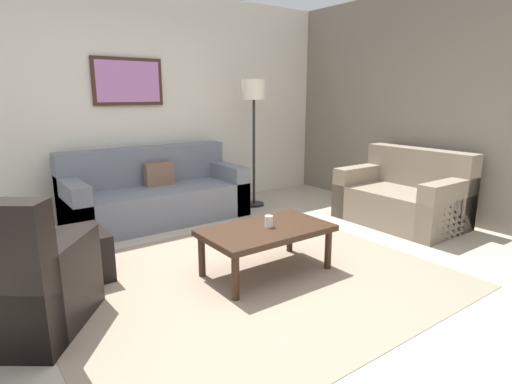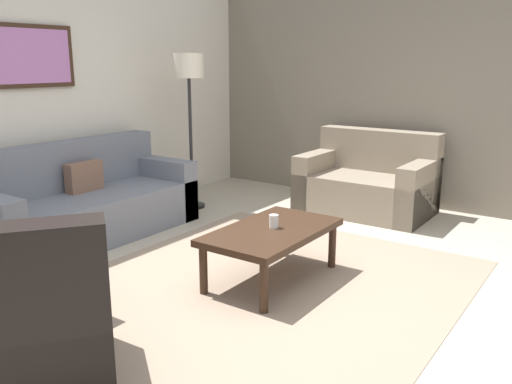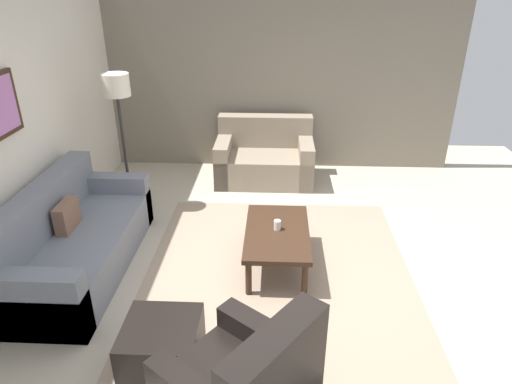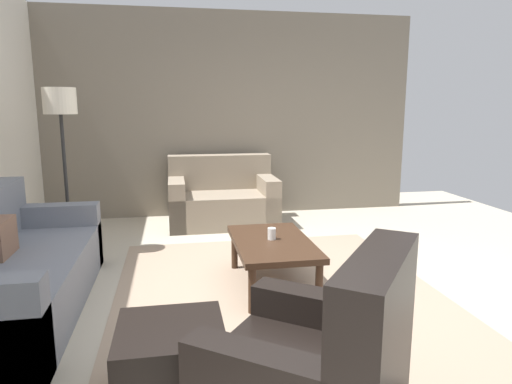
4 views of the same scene
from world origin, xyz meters
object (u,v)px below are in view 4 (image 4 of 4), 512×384
object	(u,v)px
cup	(272,234)
couch_main	(3,275)
ottoman	(171,362)
lamp_standing	(61,118)
coffee_table	(272,246)
couch_loveseat	(222,201)

from	to	relation	value
cup	couch_main	bearing A→B (deg)	94.76
couch_main	ottoman	distance (m)	1.76
cup	lamp_standing	distance (m)	2.44
ottoman	cup	size ratio (longest dim) A/B	5.62
ottoman	lamp_standing	bearing A→B (deg)	21.61
cup	lamp_standing	world-z (taller)	lamp_standing
coffee_table	cup	world-z (taller)	cup
couch_loveseat	lamp_standing	distance (m)	2.28
coffee_table	couch_main	bearing A→B (deg)	94.07
coffee_table	cup	distance (m)	0.10
ottoman	coffee_table	size ratio (longest dim) A/B	0.51
couch_main	couch_loveseat	world-z (taller)	same
couch_loveseat	ottoman	size ratio (longest dim) A/B	2.46
ottoman	lamp_standing	world-z (taller)	lamp_standing
couch_main	ottoman	size ratio (longest dim) A/B	3.79
couch_main	couch_loveseat	bearing A→B (deg)	-38.15
couch_loveseat	ottoman	xyz separation A→B (m)	(-3.66, 0.66, -0.10)
couch_main	lamp_standing	xyz separation A→B (m)	(1.38, -0.19, 1.11)
couch_main	lamp_standing	world-z (taller)	lamp_standing
coffee_table	cup	size ratio (longest dim) A/B	11.04
coffee_table	lamp_standing	xyz separation A→B (m)	(1.23, 1.89, 1.05)
cup	couch_loveseat	bearing A→B (deg)	4.86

